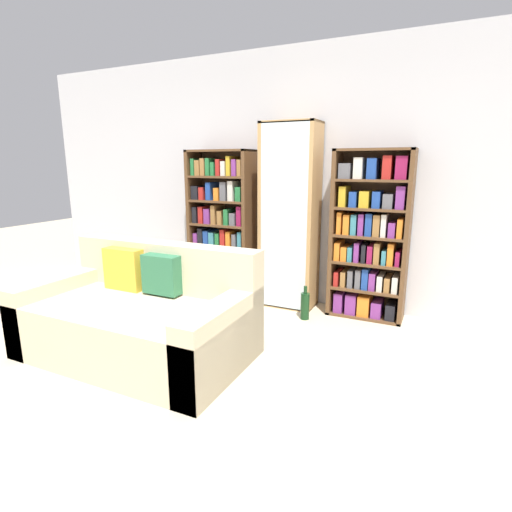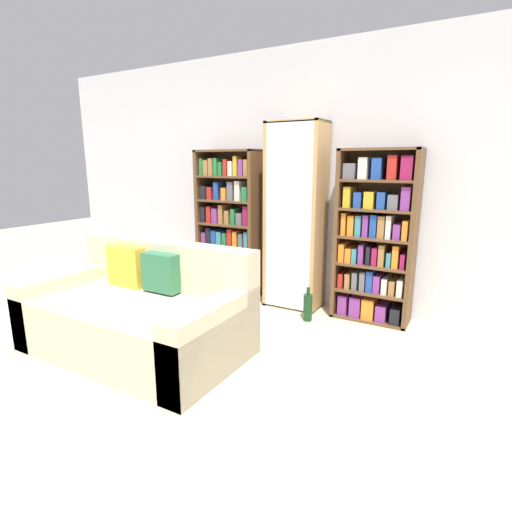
{
  "view_description": "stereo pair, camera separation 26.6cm",
  "coord_description": "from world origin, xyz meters",
  "px_view_note": "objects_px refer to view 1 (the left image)",
  "views": [
    {
      "loc": [
        1.65,
        -1.71,
        1.52
      ],
      "look_at": [
        0.18,
        1.4,
        0.72
      ],
      "focal_mm": 28.0,
      "sensor_mm": 36.0,
      "label": 1
    },
    {
      "loc": [
        1.89,
        -1.59,
        1.52
      ],
      "look_at": [
        0.18,
        1.4,
        0.72
      ],
      "focal_mm": 28.0,
      "sensor_mm": 36.0,
      "label": 2
    }
  ],
  "objects_px": {
    "couch": "(140,318)",
    "bookshelf_left": "(222,227)",
    "wine_bottle": "(305,306)",
    "bookshelf_right": "(370,238)",
    "display_cabinet": "(290,218)"
  },
  "relations": [
    {
      "from": "couch",
      "to": "wine_bottle",
      "type": "relative_size",
      "value": 5.26
    },
    {
      "from": "bookshelf_left",
      "to": "display_cabinet",
      "type": "bearing_deg",
      "value": -1.1
    },
    {
      "from": "bookshelf_left",
      "to": "bookshelf_right",
      "type": "relative_size",
      "value": 1.01
    },
    {
      "from": "display_cabinet",
      "to": "bookshelf_right",
      "type": "distance_m",
      "value": 0.84
    },
    {
      "from": "wine_bottle",
      "to": "display_cabinet",
      "type": "bearing_deg",
      "value": 131.66
    },
    {
      "from": "bookshelf_left",
      "to": "wine_bottle",
      "type": "height_order",
      "value": "bookshelf_left"
    },
    {
      "from": "bookshelf_left",
      "to": "display_cabinet",
      "type": "relative_size",
      "value": 0.86
    },
    {
      "from": "display_cabinet",
      "to": "bookshelf_left",
      "type": "bearing_deg",
      "value": 178.9
    },
    {
      "from": "couch",
      "to": "wine_bottle",
      "type": "xyz_separation_m",
      "value": [
        0.98,
        1.26,
        -0.16
      ]
    },
    {
      "from": "couch",
      "to": "display_cabinet",
      "type": "distance_m",
      "value": 1.87
    },
    {
      "from": "couch",
      "to": "bookshelf_left",
      "type": "bearing_deg",
      "value": 96.01
    },
    {
      "from": "couch",
      "to": "bookshelf_left",
      "type": "distance_m",
      "value": 1.71
    },
    {
      "from": "wine_bottle",
      "to": "bookshelf_right",
      "type": "bearing_deg",
      "value": 34.57
    },
    {
      "from": "couch",
      "to": "bookshelf_right",
      "type": "bearing_deg",
      "value": 47.17
    },
    {
      "from": "couch",
      "to": "bookshelf_right",
      "type": "relative_size",
      "value": 1.09
    }
  ]
}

